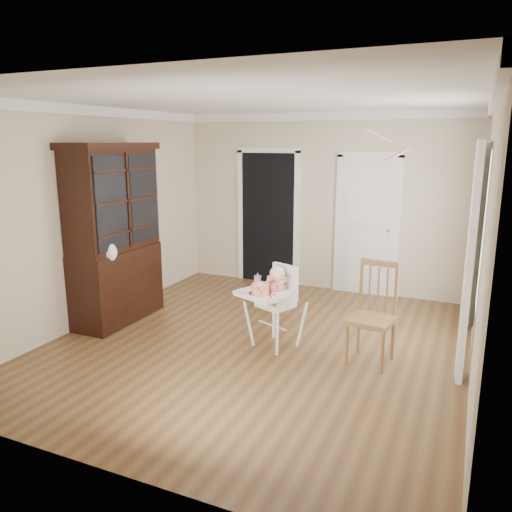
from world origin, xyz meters
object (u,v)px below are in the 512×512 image
at_px(china_cabinet, 114,234).
at_px(dining_chair, 372,316).
at_px(cake, 260,289).
at_px(sippy_cup, 258,282).
at_px(high_chair, 275,297).

xyz_separation_m(china_cabinet, dining_chair, (3.26, 0.05, -0.64)).
xyz_separation_m(cake, sippy_cup, (-0.10, 0.15, 0.03)).
bearing_deg(china_cabinet, dining_chair, 0.87).
bearing_deg(dining_chair, cake, -162.70).
bearing_deg(dining_chair, sippy_cup, -170.07).
bearing_deg(sippy_cup, dining_chair, 3.42).
height_order(cake, sippy_cup, sippy_cup).
xyz_separation_m(high_chair, china_cabinet, (-2.19, -0.01, 0.55)).
height_order(high_chair, china_cabinet, china_cabinet).
height_order(sippy_cup, dining_chair, dining_chair).
distance_m(high_chair, dining_chair, 1.08).
bearing_deg(high_chair, sippy_cup, -147.31).
relative_size(cake, sippy_cup, 1.26).
xyz_separation_m(high_chair, cake, (-0.10, -0.19, 0.13)).
bearing_deg(high_chair, china_cabinet, -157.79).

